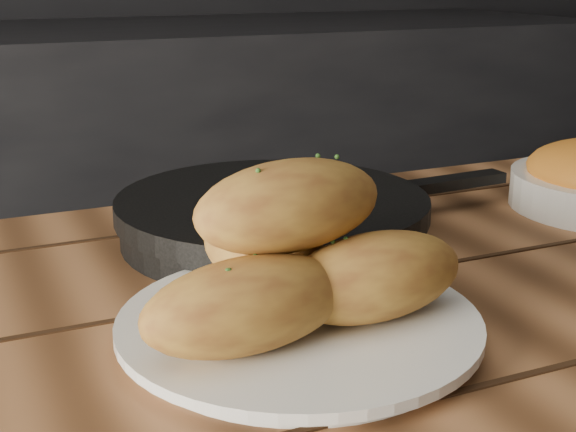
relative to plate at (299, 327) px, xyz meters
name	(u,v)px	position (x,y,z in m)	size (l,w,h in m)	color
plate	(299,327)	(0.00, 0.00, 0.00)	(0.27, 0.27, 0.02)	white
bread_rolls	(294,260)	(-0.01, 0.00, 0.05)	(0.26, 0.21, 0.12)	gold
skillet	(274,216)	(0.07, 0.22, 0.01)	(0.45, 0.31, 0.05)	black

